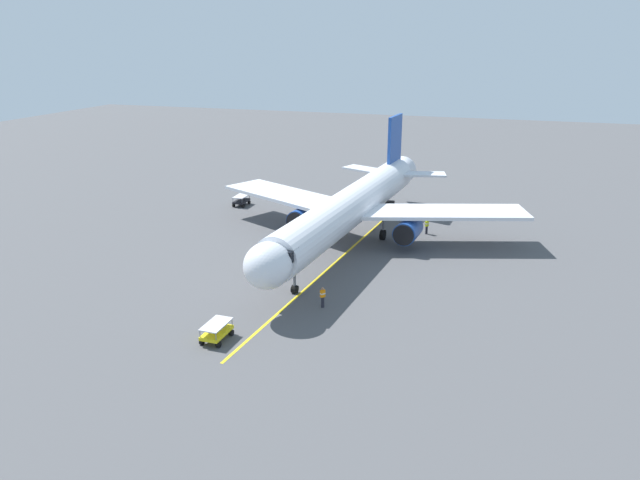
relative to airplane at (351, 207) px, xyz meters
The scene contains 8 objects.
ground_plane 4.07m from the airplane, 63.55° to the right, with size 220.00×220.00×0.00m, color #4C4C4F.
apron_lead_in_line 7.44m from the airplane, 89.80° to the left, with size 0.24×40.00×0.01m, color yellow.
airplane is the anchor object (origin of this frame).
ground_crew_marshaller 16.15m from the airplane, 97.23° to the left, with size 0.45×0.47×1.71m.
ground_crew_wing_walker 9.63m from the airplane, 139.20° to the right, with size 0.43×0.47×1.71m.
tug_near_nose 13.09m from the airplane, 96.27° to the right, with size 1.79×2.45×1.50m.
baggage_cart_portside 20.61m from the airplane, 31.41° to the right, with size 1.62×2.64×1.27m.
baggage_cart_starboard_side 23.79m from the airplane, 81.62° to the left, with size 1.60×2.63×1.27m.
Camera 1 is at (-15.93, 58.71, 20.38)m, focal length 34.40 mm.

